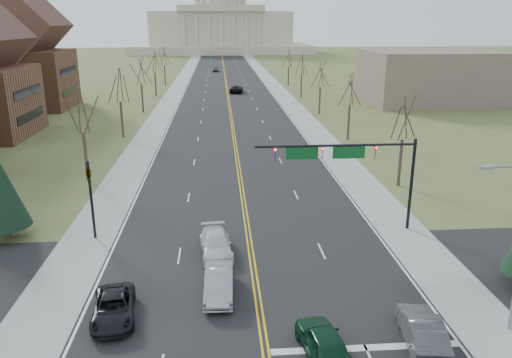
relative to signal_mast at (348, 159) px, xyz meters
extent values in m
plane|color=#52582C|center=(-7.45, -13.50, -5.76)|extent=(600.00, 600.00, 0.00)
cube|color=black|center=(-7.45, 96.50, -5.76)|extent=(20.00, 380.00, 0.01)
cube|color=black|center=(-7.45, -7.50, -5.76)|extent=(120.00, 14.00, 0.01)
cube|color=gray|center=(-19.45, 96.50, -5.75)|extent=(4.00, 380.00, 0.03)
cube|color=gray|center=(4.55, 96.50, -5.75)|extent=(4.00, 380.00, 0.03)
cube|color=gold|center=(-7.45, 96.50, -5.75)|extent=(0.42, 380.00, 0.01)
cube|color=silver|center=(-17.25, 96.50, -5.75)|extent=(0.15, 380.00, 0.01)
cube|color=silver|center=(2.35, 96.50, -5.75)|extent=(0.15, 380.00, 0.01)
cube|color=silver|center=(-2.45, -14.50, -5.75)|extent=(9.50, 0.50, 0.01)
cube|color=beige|center=(-7.45, 236.50, -3.76)|extent=(90.00, 60.00, 4.00)
cube|color=beige|center=(-7.45, 236.50, 6.24)|extent=(70.00, 40.00, 16.00)
cube|color=beige|center=(-7.45, 216.00, 15.74)|extent=(42.00, 3.00, 3.00)
cylinder|color=beige|center=(-7.45, 236.50, 20.24)|extent=(24.00, 24.00, 12.00)
cylinder|color=black|center=(5.05, 0.00, -2.16)|extent=(0.24, 0.24, 7.20)
cylinder|color=black|center=(-0.95, 0.00, 1.04)|extent=(12.00, 0.18, 0.18)
imported|color=black|center=(2.05, 0.00, 0.49)|extent=(0.35, 0.40, 1.10)
sphere|color=#FF0C0C|center=(2.05, -0.15, 0.84)|extent=(0.18, 0.18, 0.18)
imported|color=black|center=(-1.95, 0.00, 0.49)|extent=(0.35, 0.40, 1.10)
sphere|color=#FF0C0C|center=(-1.95, -0.15, 0.84)|extent=(0.18, 0.18, 0.18)
imported|color=black|center=(-5.45, 0.00, 0.49)|extent=(0.35, 0.40, 1.10)
sphere|color=#FF0C0C|center=(-5.45, -0.15, 0.84)|extent=(0.18, 0.18, 0.18)
cube|color=#0C4C1E|center=(0.05, 0.00, 0.49)|extent=(2.40, 0.12, 0.90)
cube|color=#0C4C1E|center=(-3.45, 0.00, 0.49)|extent=(2.40, 0.12, 0.90)
cylinder|color=black|center=(-18.95, 0.00, -2.76)|extent=(0.20, 0.20, 6.00)
imported|color=black|center=(-18.95, 0.00, -0.56)|extent=(0.32, 0.36, 0.99)
cube|color=gray|center=(3.05, -13.50, 3.19)|extent=(0.60, 0.25, 0.15)
cylinder|color=#382821|center=(8.05, 10.50, -3.42)|extent=(0.32, 0.32, 4.68)
cylinder|color=#382821|center=(-22.95, 14.50, -3.29)|extent=(0.32, 0.32, 4.95)
cylinder|color=#382821|center=(8.05, 30.50, -3.42)|extent=(0.32, 0.32, 4.68)
cylinder|color=#382821|center=(-22.95, 34.50, -3.29)|extent=(0.32, 0.32, 4.95)
cylinder|color=#382821|center=(8.05, 50.50, -3.42)|extent=(0.32, 0.32, 4.68)
cylinder|color=#382821|center=(-22.95, 54.50, -3.29)|extent=(0.32, 0.32, 4.95)
cylinder|color=#382821|center=(8.05, 70.50, -3.42)|extent=(0.32, 0.32, 4.68)
cylinder|color=#382821|center=(-22.95, 74.50, -3.29)|extent=(0.32, 0.32, 4.95)
cylinder|color=#382821|center=(8.05, 90.50, -3.42)|extent=(0.32, 0.32, 4.68)
cylinder|color=#382821|center=(-22.95, 94.50, -3.29)|extent=(0.32, 0.32, 4.95)
cylinder|color=#382821|center=(-25.45, 0.50, -5.26)|extent=(0.36, 0.36, 1.00)
cone|color=black|center=(-25.45, 0.50, -2.01)|extent=(3.64, 3.64, 5.50)
cube|color=black|center=(-35.90, 36.50, -2.91)|extent=(0.10, 9.80, 1.20)
cube|color=black|center=(-35.90, 36.50, 0.41)|extent=(0.10, 9.80, 1.20)
cube|color=brown|center=(-45.45, 60.50, -0.51)|extent=(17.00, 14.00, 10.50)
cube|color=#4B3025|center=(-45.45, 60.50, 8.99)|extent=(17.00, 14.28, 17.00)
cube|color=black|center=(-36.90, 60.50, -2.61)|extent=(0.10, 9.80, 1.20)
cube|color=black|center=(-36.90, 60.50, 1.06)|extent=(0.10, 9.80, 1.20)
cube|color=brown|center=(32.55, 62.50, -0.76)|extent=(25.00, 20.00, 10.00)
imported|color=#0A301D|center=(-4.70, -15.02, -4.95)|extent=(2.45, 4.91, 1.61)
imported|color=#414347|center=(0.41, -14.37, -4.95)|extent=(2.32, 5.03, 1.60)
imported|color=gray|center=(-9.70, -8.88, -4.97)|extent=(1.77, 4.75, 1.55)
imported|color=black|center=(-15.43, -10.94, -5.08)|extent=(2.82, 5.04, 1.33)
imported|color=silver|center=(-9.89, -3.38, -5.02)|extent=(2.51, 5.20, 1.46)
imported|color=black|center=(-5.42, 79.06, -4.91)|extent=(3.43, 6.30, 1.68)
imported|color=#4C4F54|center=(-10.26, 128.97, -4.94)|extent=(1.92, 4.77, 1.62)
camera|label=1|loc=(-9.47, -35.14, 9.77)|focal=35.00mm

